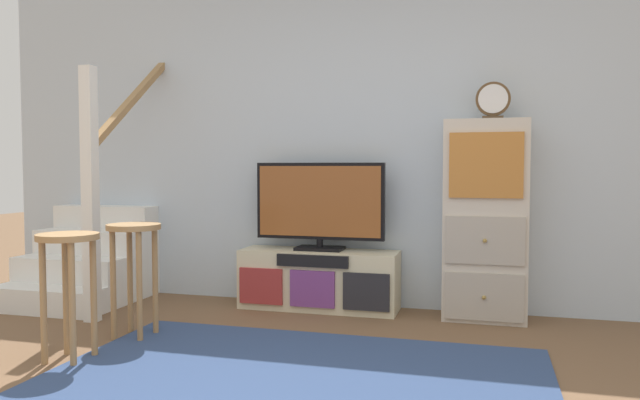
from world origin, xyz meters
TOP-DOWN VIEW (x-y plane):
  - back_wall at (0.00, 2.46)m, footprint 6.40×0.12m
  - area_rug at (0.00, 0.60)m, footprint 2.60×1.80m
  - media_console at (-0.30, 2.19)m, footprint 1.22×0.38m
  - television at (-0.30, 2.22)m, footprint 1.01×0.22m
  - side_cabinet at (0.93, 2.20)m, footprint 0.58×0.38m
  - desk_clock at (0.97, 2.19)m, footprint 0.24×0.08m
  - staircase at (-2.24, 2.20)m, footprint 1.00×1.36m
  - bar_stool_near at (-1.33, 0.61)m, footprint 0.34×0.34m
  - bar_stool_far at (-1.23, 1.13)m, footprint 0.34×0.34m

SIDE VIEW (x-z plane):
  - area_rug at x=0.00m, z-range 0.00..0.01m
  - media_console at x=-0.30m, z-range 0.00..0.45m
  - staircase at x=-2.24m, z-range -0.73..1.47m
  - bar_stool_near at x=-1.33m, z-range 0.17..0.90m
  - bar_stool_far at x=-1.23m, z-range 0.18..0.91m
  - side_cabinet at x=0.93m, z-range 0.00..1.43m
  - television at x=-0.30m, z-range 0.48..1.15m
  - back_wall at x=0.00m, z-range 0.00..2.70m
  - desk_clock at x=0.97m, z-range 1.43..1.69m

